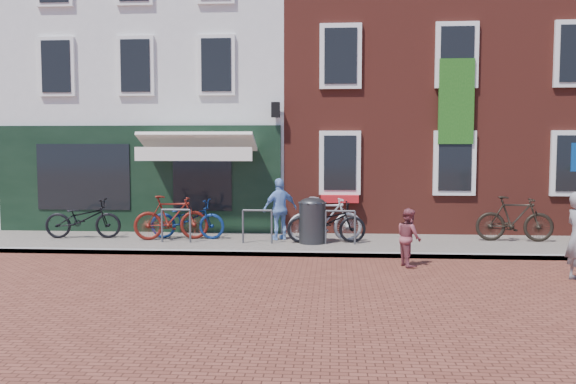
# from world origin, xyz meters

# --- Properties ---
(ground) EXTENTS (80.00, 80.00, 0.00)m
(ground) POSITION_xyz_m (0.00, 0.00, 0.00)
(ground) COLOR brown
(sidewalk) EXTENTS (24.00, 3.00, 0.10)m
(sidewalk) POSITION_xyz_m (1.00, 1.50, 0.05)
(sidewalk) COLOR slate
(sidewalk) RESTS_ON ground
(building_stucco) EXTENTS (8.00, 8.00, 9.00)m
(building_stucco) POSITION_xyz_m (-5.00, 7.00, 4.50)
(building_stucco) COLOR silver
(building_stucco) RESTS_ON ground
(building_brick_mid) EXTENTS (6.00, 8.00, 10.00)m
(building_brick_mid) POSITION_xyz_m (2.00, 7.00, 5.00)
(building_brick_mid) COLOR maroon
(building_brick_mid) RESTS_ON ground
(building_brick_right) EXTENTS (6.00, 8.00, 10.00)m
(building_brick_right) POSITION_xyz_m (8.00, 7.00, 5.00)
(building_brick_right) COLOR maroon
(building_brick_right) RESTS_ON ground
(litter_bin) EXTENTS (0.64, 0.64, 1.18)m
(litter_bin) POSITION_xyz_m (-0.17, 1.32, 0.71)
(litter_bin) COLOR #2E2E30
(litter_bin) RESTS_ON sidewalk
(boy) EXTENTS (0.60, 0.69, 1.19)m
(boy) POSITION_xyz_m (1.88, -0.84, 0.60)
(boy) COLOR #8B4149
(boy) RESTS_ON ground
(cafe_person) EXTENTS (0.97, 0.79, 1.55)m
(cafe_person) POSITION_xyz_m (-1.00, 1.81, 0.87)
(cafe_person) COLOR #7CA7E7
(cafe_person) RESTS_ON sidewalk
(bicycle_0) EXTENTS (1.97, 0.86, 1.01)m
(bicycle_0) POSITION_xyz_m (-6.03, 1.67, 0.60)
(bicycle_0) COLOR black
(bicycle_0) RESTS_ON sidewalk
(bicycle_1) EXTENTS (1.93, 0.96, 1.12)m
(bicycle_1) POSITION_xyz_m (-3.72, 1.58, 0.66)
(bicycle_1) COLOR #5E150E
(bicycle_1) RESTS_ON sidewalk
(bicycle_2) EXTENTS (1.94, 0.75, 1.01)m
(bicycle_2) POSITION_xyz_m (-3.36, 1.80, 0.60)
(bicycle_2) COLOR navy
(bicycle_2) RESTS_ON sidewalk
(bicycle_3) EXTENTS (1.93, 0.90, 1.12)m
(bicycle_3) POSITION_xyz_m (0.13, 1.53, 0.66)
(bicycle_3) COLOR #A5A5A7
(bicycle_3) RESTS_ON sidewalk
(bicycle_4) EXTENTS (1.97, 0.85, 1.01)m
(bicycle_4) POSITION_xyz_m (0.17, 1.40, 0.60)
(bicycle_4) COLOR black
(bicycle_4) RESTS_ON sidewalk
(bicycle_5) EXTENTS (1.89, 0.65, 1.12)m
(bicycle_5) POSITION_xyz_m (4.79, 1.95, 0.66)
(bicycle_5) COLOR black
(bicycle_5) RESTS_ON sidewalk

